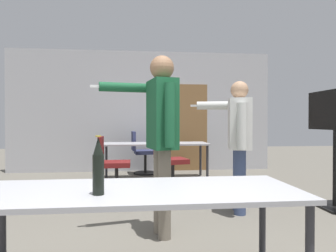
{
  "coord_description": "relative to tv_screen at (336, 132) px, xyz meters",
  "views": [
    {
      "loc": [
        -0.13,
        -1.5,
        1.15
      ],
      "look_at": [
        0.29,
        2.46,
        1.1
      ],
      "focal_mm": 32.0,
      "sensor_mm": 36.0,
      "label": 1
    }
  ],
  "objects": [
    {
      "name": "back_wall",
      "position": [
        -2.5,
        3.35,
        0.38
      ],
      "size": [
        6.14,
        0.12,
        2.82
      ],
      "color": "#BCBCC1",
      "rests_on": "ground_plane"
    },
    {
      "name": "conference_table_near",
      "position": [
        -2.64,
        -1.85,
        -0.35
      ],
      "size": [
        2.03,
        0.76,
        0.73
      ],
      "color": "#A8A8AD",
      "rests_on": "ground_plane"
    },
    {
      "name": "conference_table_far",
      "position": [
        -2.28,
        2.27,
        -0.35
      ],
      "size": [
        2.12,
        0.75,
        0.73
      ],
      "color": "#A8A8AD",
      "rests_on": "ground_plane"
    },
    {
      "name": "tv_screen",
      "position": [
        0.0,
        0.0,
        0.0
      ],
      "size": [
        0.44,
        1.21,
        1.6
      ],
      "rotation": [
        0.0,
        0.0,
        -1.57
      ],
      "color": "black",
      "rests_on": "ground_plane"
    },
    {
      "name": "person_left_plaid",
      "position": [
        -1.36,
        -0.05,
        -0.02
      ],
      "size": [
        0.74,
        0.81,
        1.67
      ],
      "rotation": [
        0.0,
        0.0,
        1.32
      ],
      "color": "#3D4C75",
      "rests_on": "ground_plane"
    },
    {
      "name": "person_center_tall",
      "position": [
        -2.41,
        -0.74,
        0.1
      ],
      "size": [
        0.89,
        0.6,
        1.82
      ],
      "rotation": [
        0.0,
        0.0,
        1.77
      ],
      "color": "slate",
      "rests_on": "ground_plane"
    },
    {
      "name": "office_chair_near_pushed",
      "position": [
        -2.54,
        2.92,
        -0.57
      ],
      "size": [
        0.57,
        0.52,
        0.94
      ],
      "rotation": [
        0.0,
        0.0,
        4.82
      ],
      "color": "black",
      "rests_on": "ground_plane"
    },
    {
      "name": "office_chair_far_right",
      "position": [
        -3.07,
        1.35,
        -0.6
      ],
      "size": [
        0.55,
        0.52,
        0.91
      ],
      "rotation": [
        0.0,
        0.0,
        4.72
      ],
      "color": "black",
      "rests_on": "ground_plane"
    },
    {
      "name": "office_chair_far_left",
      "position": [
        -2.1,
        1.38,
        -0.57
      ],
      "size": [
        0.6,
        0.55,
        0.94
      ],
      "rotation": [
        0.0,
        0.0,
        4.92
      ],
      "color": "black",
      "rests_on": "ground_plane"
    },
    {
      "name": "beer_bottle",
      "position": [
        -2.87,
        -1.98,
        -0.12
      ],
      "size": [
        0.07,
        0.07,
        0.35
      ],
      "color": "black",
      "rests_on": "conference_table_near"
    }
  ]
}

